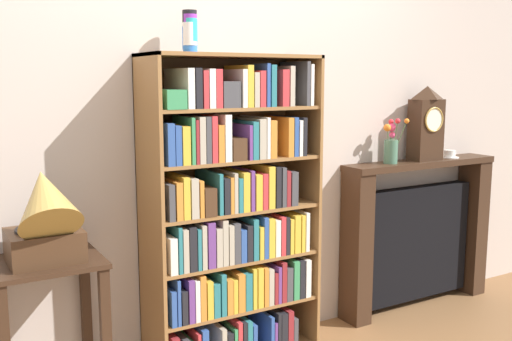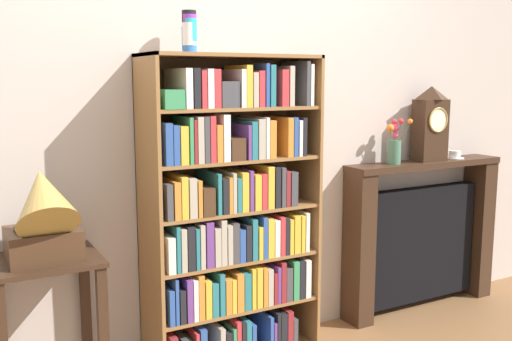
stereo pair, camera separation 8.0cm
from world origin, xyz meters
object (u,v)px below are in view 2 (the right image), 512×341
object	(u,v)px
cup_stack	(189,32)
side_table_left	(47,304)
gramophone	(44,215)
mantel_clock	(430,124)
flower_vase	(394,146)
teacup_with_saucer	(455,155)
fireplace_mantel	(420,236)
bookshelf	(230,223)

from	to	relation	value
cup_stack	side_table_left	world-z (taller)	cup_stack
gramophone	mantel_clock	size ratio (longest dim) A/B	1.01
flower_vase	teacup_with_saucer	size ratio (longest dim) A/B	2.21
side_table_left	mantel_clock	xyz separation A→B (m)	(2.42, 0.10, 0.72)
fireplace_mantel	mantel_clock	size ratio (longest dim) A/B	2.45
mantel_clock	side_table_left	bearing A→B (deg)	-177.67
teacup_with_saucer	flower_vase	bearing A→B (deg)	-179.90
fireplace_mantel	flower_vase	size ratio (longest dim) A/B	4.15
flower_vase	mantel_clock	bearing A→B (deg)	-0.26
cup_stack	flower_vase	distance (m)	1.52
side_table_left	teacup_with_saucer	size ratio (longest dim) A/B	5.65
side_table_left	teacup_with_saucer	bearing A→B (deg)	2.17
cup_stack	mantel_clock	bearing A→B (deg)	0.92
cup_stack	teacup_with_saucer	world-z (taller)	cup_stack
cup_stack	mantel_clock	distance (m)	1.75
bookshelf	flower_vase	xyz separation A→B (m)	(1.19, 0.08, 0.33)
bookshelf	gramophone	size ratio (longest dim) A/B	3.37
bookshelf	mantel_clock	size ratio (longest dim) A/B	3.41
bookshelf	cup_stack	world-z (taller)	cup_stack
bookshelf	fireplace_mantel	world-z (taller)	bookshelf
cup_stack	teacup_with_saucer	bearing A→B (deg)	0.88
teacup_with_saucer	bookshelf	bearing A→B (deg)	-177.21
flower_vase	gramophone	bearing A→B (deg)	-175.80
bookshelf	teacup_with_saucer	bearing A→B (deg)	2.79
bookshelf	flower_vase	world-z (taller)	bookshelf
side_table_left	mantel_clock	size ratio (longest dim) A/B	1.51
cup_stack	side_table_left	xyz separation A→B (m)	(-0.75, -0.07, -1.23)
fireplace_mantel	flower_vase	world-z (taller)	flower_vase
cup_stack	side_table_left	distance (m)	1.44
gramophone	teacup_with_saucer	size ratio (longest dim) A/B	3.77
cup_stack	teacup_with_saucer	size ratio (longest dim) A/B	1.61
cup_stack	gramophone	world-z (taller)	cup_stack
mantel_clock	gramophone	bearing A→B (deg)	-176.34
gramophone	fireplace_mantel	bearing A→B (deg)	4.17
bookshelf	cup_stack	distance (m)	0.99
bookshelf	cup_stack	xyz separation A→B (m)	(-0.19, 0.05, 0.97)
bookshelf	flower_vase	bearing A→B (deg)	3.99
bookshelf	mantel_clock	bearing A→B (deg)	3.15
fireplace_mantel	gramophone	bearing A→B (deg)	-175.83
mantel_clock	fireplace_mantel	bearing A→B (deg)	141.87
bookshelf	side_table_left	distance (m)	0.97
flower_vase	cup_stack	bearing A→B (deg)	-178.82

